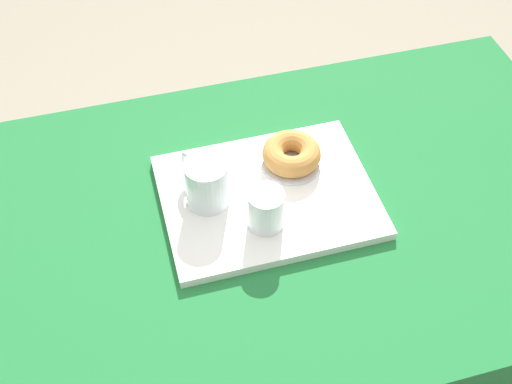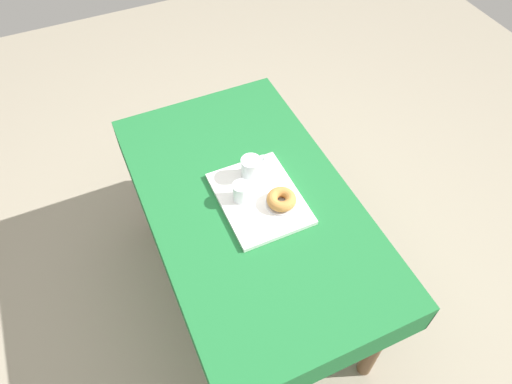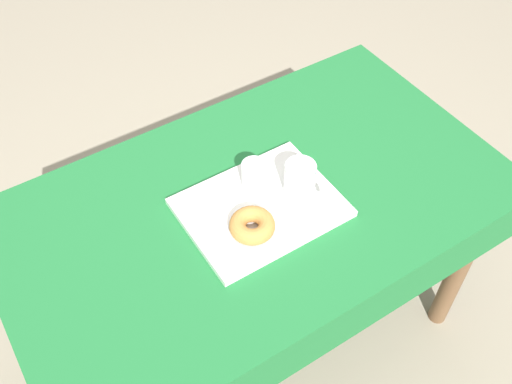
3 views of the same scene
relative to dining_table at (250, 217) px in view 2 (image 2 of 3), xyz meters
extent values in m
plane|color=gray|center=(0.00, 0.00, -0.64)|extent=(6.00, 6.00, 0.00)
cube|color=#1E6B33|center=(0.00, 0.00, 0.09)|extent=(1.39, 0.80, 0.03)
cube|color=#1E6B33|center=(0.00, -0.40, 0.01)|extent=(1.39, 0.01, 0.14)
cube|color=#1E6B33|center=(0.00, 0.40, 0.01)|extent=(1.39, 0.01, 0.14)
cube|color=#1E6B33|center=(-0.69, 0.00, 0.01)|extent=(0.01, 0.80, 0.14)
cube|color=#1E6B33|center=(0.69, 0.00, 0.01)|extent=(0.01, 0.80, 0.14)
cylinder|color=brown|center=(-0.60, -0.31, -0.28)|extent=(0.06, 0.06, 0.72)
cylinder|color=brown|center=(0.60, -0.31, -0.28)|extent=(0.06, 0.06, 0.72)
cylinder|color=brown|center=(0.60, 0.31, -0.28)|extent=(0.06, 0.06, 0.72)
cube|color=white|center=(-0.01, -0.04, 0.12)|extent=(0.41, 0.31, 0.02)
cylinder|color=white|center=(0.10, -0.05, 0.18)|extent=(0.08, 0.08, 0.10)
cylinder|color=#B27523|center=(0.10, -0.05, 0.17)|extent=(0.07, 0.07, 0.07)
torus|color=white|center=(0.12, -0.10, 0.18)|extent=(0.03, 0.06, 0.06)
cylinder|color=white|center=(0.01, 0.03, 0.17)|extent=(0.07, 0.07, 0.08)
cylinder|color=silver|center=(0.01, 0.03, 0.16)|extent=(0.06, 0.06, 0.06)
cylinder|color=silver|center=(-0.08, -0.10, 0.13)|extent=(0.12, 0.12, 0.01)
torus|color=#BC7F3D|center=(-0.08, -0.10, 0.16)|extent=(0.12, 0.12, 0.04)
camera|label=1|loc=(0.23, 0.75, 1.08)|focal=45.77mm
camera|label=2|loc=(-1.06, 0.46, 1.60)|focal=32.79mm
camera|label=3|loc=(-0.56, -0.87, 1.33)|focal=41.48mm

